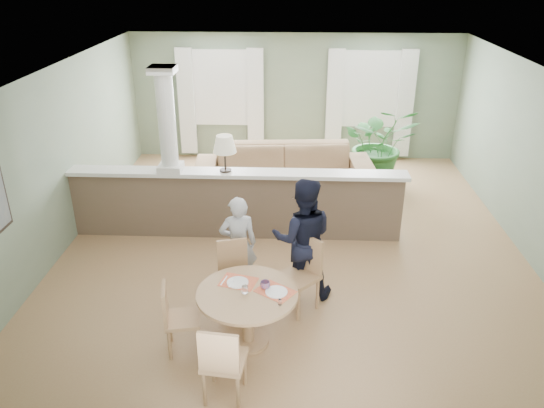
{
  "coord_description": "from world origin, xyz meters",
  "views": [
    {
      "loc": [
        -0.0,
        -7.37,
        4.1
      ],
      "look_at": [
        -0.28,
        -1.0,
        1.13
      ],
      "focal_mm": 35.0,
      "sensor_mm": 36.0,
      "label": 1
    }
  ],
  "objects_px": {
    "child_person": "(238,244)",
    "chair_near": "(222,360)",
    "dining_table": "(248,303)",
    "chair_side": "(176,316)",
    "houseplant": "(379,144)",
    "sofa": "(284,174)",
    "man_person": "(303,239)",
    "chair_far_boy": "(234,272)",
    "chair_far_man": "(302,270)"
  },
  "relations": [
    {
      "from": "dining_table",
      "to": "houseplant",
      "type": "bearing_deg",
      "value": 66.79
    },
    {
      "from": "houseplant",
      "to": "chair_far_boy",
      "type": "relative_size",
      "value": 1.76
    },
    {
      "from": "chair_side",
      "to": "chair_far_boy",
      "type": "bearing_deg",
      "value": -42.5
    },
    {
      "from": "chair_near",
      "to": "man_person",
      "type": "xyz_separation_m",
      "value": [
        0.8,
        1.94,
        0.31
      ]
    },
    {
      "from": "chair_far_boy",
      "to": "chair_near",
      "type": "relative_size",
      "value": 0.96
    },
    {
      "from": "child_person",
      "to": "dining_table",
      "type": "bearing_deg",
      "value": 89.45
    },
    {
      "from": "chair_near",
      "to": "chair_far_boy",
      "type": "bearing_deg",
      "value": -81.28
    },
    {
      "from": "chair_far_man",
      "to": "child_person",
      "type": "height_order",
      "value": "child_person"
    },
    {
      "from": "child_person",
      "to": "houseplant",
      "type": "bearing_deg",
      "value": -133.06
    },
    {
      "from": "man_person",
      "to": "chair_side",
      "type": "bearing_deg",
      "value": 39.63
    },
    {
      "from": "child_person",
      "to": "man_person",
      "type": "height_order",
      "value": "man_person"
    },
    {
      "from": "houseplant",
      "to": "man_person",
      "type": "xyz_separation_m",
      "value": [
        -1.54,
        -4.01,
        0.04
      ]
    },
    {
      "from": "houseplant",
      "to": "child_person",
      "type": "bearing_deg",
      "value": -121.22
    },
    {
      "from": "sofa",
      "to": "houseplant",
      "type": "distance_m",
      "value": 2.08
    },
    {
      "from": "houseplant",
      "to": "child_person",
      "type": "distance_m",
      "value": 4.6
    },
    {
      "from": "chair_far_boy",
      "to": "chair_side",
      "type": "height_order",
      "value": "chair_far_boy"
    },
    {
      "from": "chair_far_man",
      "to": "child_person",
      "type": "distance_m",
      "value": 0.93
    },
    {
      "from": "houseplant",
      "to": "dining_table",
      "type": "distance_m",
      "value": 5.49
    },
    {
      "from": "chair_near",
      "to": "chair_side",
      "type": "distance_m",
      "value": 0.97
    },
    {
      "from": "sofa",
      "to": "child_person",
      "type": "xyz_separation_m",
      "value": [
        -0.53,
        -3.03,
        0.2
      ]
    },
    {
      "from": "man_person",
      "to": "child_person",
      "type": "bearing_deg",
      "value": -5.86
    },
    {
      "from": "dining_table",
      "to": "chair_far_boy",
      "type": "xyz_separation_m",
      "value": [
        -0.24,
        0.74,
        -0.06
      ]
    },
    {
      "from": "sofa",
      "to": "man_person",
      "type": "height_order",
      "value": "man_person"
    },
    {
      "from": "sofa",
      "to": "chair_side",
      "type": "xyz_separation_m",
      "value": [
        -1.11,
        -4.31,
        -0.01
      ]
    },
    {
      "from": "chair_far_boy",
      "to": "chair_far_man",
      "type": "height_order",
      "value": "chair_far_man"
    },
    {
      "from": "chair_near",
      "to": "child_person",
      "type": "height_order",
      "value": "child_person"
    },
    {
      "from": "chair_far_man",
      "to": "chair_side",
      "type": "relative_size",
      "value": 1.13
    },
    {
      "from": "child_person",
      "to": "chair_near",
      "type": "bearing_deg",
      "value": 79.38
    },
    {
      "from": "sofa",
      "to": "dining_table",
      "type": "relative_size",
      "value": 2.85
    },
    {
      "from": "sofa",
      "to": "child_person",
      "type": "bearing_deg",
      "value": -104.38
    },
    {
      "from": "sofa",
      "to": "chair_far_boy",
      "type": "height_order",
      "value": "sofa"
    },
    {
      "from": "chair_far_boy",
      "to": "child_person",
      "type": "bearing_deg",
      "value": 72.61
    },
    {
      "from": "sofa",
      "to": "chair_side",
      "type": "relative_size",
      "value": 3.83
    },
    {
      "from": "sofa",
      "to": "dining_table",
      "type": "distance_m",
      "value": 4.15
    },
    {
      "from": "chair_far_boy",
      "to": "child_person",
      "type": "xyz_separation_m",
      "value": [
        0.02,
        0.37,
        0.19
      ]
    },
    {
      "from": "sofa",
      "to": "chair_far_man",
      "type": "height_order",
      "value": "chair_far_man"
    },
    {
      "from": "houseplant",
      "to": "chair_near",
      "type": "bearing_deg",
      "value": -111.46
    },
    {
      "from": "chair_near",
      "to": "man_person",
      "type": "height_order",
      "value": "man_person"
    },
    {
      "from": "chair_far_boy",
      "to": "dining_table",
      "type": "bearing_deg",
      "value": -85.63
    },
    {
      "from": "dining_table",
      "to": "chair_side",
      "type": "xyz_separation_m",
      "value": [
        -0.8,
        -0.17,
        -0.08
      ]
    },
    {
      "from": "chair_far_man",
      "to": "man_person",
      "type": "xyz_separation_m",
      "value": [
        -0.0,
        0.29,
        0.29
      ]
    },
    {
      "from": "chair_near",
      "to": "child_person",
      "type": "xyz_separation_m",
      "value": [
        -0.04,
        2.02,
        0.17
      ]
    },
    {
      "from": "dining_table",
      "to": "chair_far_boy",
      "type": "height_order",
      "value": "chair_far_boy"
    },
    {
      "from": "dining_table",
      "to": "chair_side",
      "type": "height_order",
      "value": "chair_side"
    },
    {
      "from": "sofa",
      "to": "chair_far_man",
      "type": "xyz_separation_m",
      "value": [
        0.31,
        -3.4,
        0.06
      ]
    },
    {
      "from": "houseplant",
      "to": "chair_far_man",
      "type": "distance_m",
      "value": 4.57
    },
    {
      "from": "chair_far_boy",
      "to": "man_person",
      "type": "distance_m",
      "value": 0.97
    },
    {
      "from": "chair_far_boy",
      "to": "chair_far_man",
      "type": "xyz_separation_m",
      "value": [
        0.87,
        0.0,
        0.04
      ]
    },
    {
      "from": "chair_side",
      "to": "man_person",
      "type": "height_order",
      "value": "man_person"
    },
    {
      "from": "chair_far_boy",
      "to": "man_person",
      "type": "xyz_separation_m",
      "value": [
        0.87,
        0.29,
        0.33
      ]
    }
  ]
}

